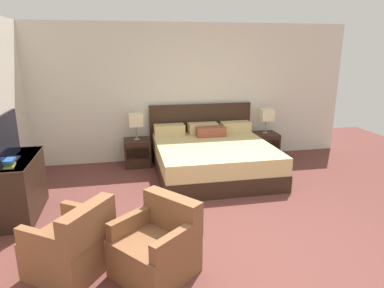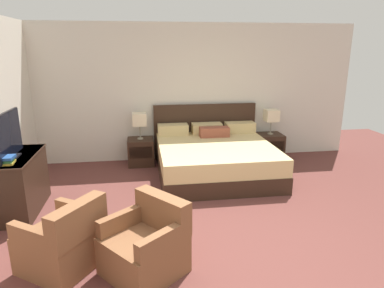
{
  "view_description": "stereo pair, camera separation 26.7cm",
  "coord_description": "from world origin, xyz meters",
  "px_view_note": "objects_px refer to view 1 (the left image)",
  "views": [
    {
      "loc": [
        -1.1,
        -3.03,
        2.2
      ],
      "look_at": [
        -0.08,
        1.99,
        0.75
      ],
      "focal_mm": 32.0,
      "sensor_mm": 36.0,
      "label": 1
    },
    {
      "loc": [
        -0.84,
        -3.08,
        2.2
      ],
      "look_at": [
        -0.08,
        1.99,
        0.75
      ],
      "focal_mm": 32.0,
      "sensor_mm": 36.0,
      "label": 2
    }
  ],
  "objects_px": {
    "armchair_by_window": "(72,246)",
    "nightstand_left": "(137,152)",
    "book_small_top": "(3,161)",
    "table_lamp_left": "(136,120)",
    "book_red_cover": "(5,166)",
    "dresser": "(17,186)",
    "table_lamp_right": "(266,115)",
    "tv": "(7,138)",
    "armchair_companion": "(157,247)",
    "book_blue_cover": "(2,164)",
    "nightstand_right": "(265,145)",
    "bed": "(213,157)"
  },
  "relations": [
    {
      "from": "table_lamp_right",
      "to": "book_red_cover",
      "type": "bearing_deg",
      "value": -153.78
    },
    {
      "from": "bed",
      "to": "table_lamp_left",
      "type": "relative_size",
      "value": 4.14
    },
    {
      "from": "dresser",
      "to": "armchair_companion",
      "type": "distance_m",
      "value": 2.35
    },
    {
      "from": "book_red_cover",
      "to": "book_small_top",
      "type": "distance_m",
      "value": 0.07
    },
    {
      "from": "bed",
      "to": "tv",
      "type": "height_order",
      "value": "tv"
    },
    {
      "from": "nightstand_left",
      "to": "armchair_by_window",
      "type": "height_order",
      "value": "armchair_by_window"
    },
    {
      "from": "tv",
      "to": "armchair_by_window",
      "type": "xyz_separation_m",
      "value": [
        0.87,
        -1.33,
        -0.82
      ]
    },
    {
      "from": "nightstand_left",
      "to": "armchair_companion",
      "type": "relative_size",
      "value": 0.53
    },
    {
      "from": "table_lamp_right",
      "to": "book_small_top",
      "type": "xyz_separation_m",
      "value": [
        -4.27,
        -2.1,
        0.0
      ]
    },
    {
      "from": "bed",
      "to": "book_blue_cover",
      "type": "xyz_separation_m",
      "value": [
        -2.99,
        -1.38,
        0.54
      ]
    },
    {
      "from": "table_lamp_left",
      "to": "dresser",
      "type": "bearing_deg",
      "value": -133.62
    },
    {
      "from": "table_lamp_left",
      "to": "book_red_cover",
      "type": "bearing_deg",
      "value": -128.29
    },
    {
      "from": "nightstand_left",
      "to": "dresser",
      "type": "distance_m",
      "value": 2.42
    },
    {
      "from": "table_lamp_right",
      "to": "armchair_by_window",
      "type": "relative_size",
      "value": 0.52
    },
    {
      "from": "book_red_cover",
      "to": "book_blue_cover",
      "type": "distance_m",
      "value": 0.04
    },
    {
      "from": "nightstand_right",
      "to": "dresser",
      "type": "bearing_deg",
      "value": -157.73
    },
    {
      "from": "nightstand_right",
      "to": "armchair_by_window",
      "type": "xyz_separation_m",
      "value": [
        -3.4,
        -3.16,
        0.03
      ]
    },
    {
      "from": "dresser",
      "to": "armchair_by_window",
      "type": "height_order",
      "value": "dresser"
    },
    {
      "from": "table_lamp_left",
      "to": "armchair_companion",
      "type": "height_order",
      "value": "table_lamp_left"
    },
    {
      "from": "nightstand_right",
      "to": "table_lamp_right",
      "type": "height_order",
      "value": "table_lamp_right"
    },
    {
      "from": "book_red_cover",
      "to": "dresser",
      "type": "bearing_deg",
      "value": 91.83
    },
    {
      "from": "table_lamp_left",
      "to": "book_small_top",
      "type": "relative_size",
      "value": 1.97
    },
    {
      "from": "table_lamp_right",
      "to": "dresser",
      "type": "xyz_separation_m",
      "value": [
        -4.27,
        -1.75,
        -0.47
      ]
    },
    {
      "from": "nightstand_right",
      "to": "table_lamp_left",
      "type": "relative_size",
      "value": 1.02
    },
    {
      "from": "armchair_by_window",
      "to": "book_blue_cover",
      "type": "bearing_deg",
      "value": 130.01
    },
    {
      "from": "table_lamp_right",
      "to": "book_blue_cover",
      "type": "xyz_separation_m",
      "value": [
        -4.29,
        -2.1,
        -0.03
      ]
    },
    {
      "from": "table_lamp_left",
      "to": "tv",
      "type": "xyz_separation_m",
      "value": [
        -1.67,
        -1.83,
        0.21
      ]
    },
    {
      "from": "bed",
      "to": "table_lamp_right",
      "type": "height_order",
      "value": "bed"
    },
    {
      "from": "nightstand_right",
      "to": "armchair_by_window",
      "type": "distance_m",
      "value": 4.64
    },
    {
      "from": "table_lamp_left",
      "to": "nightstand_right",
      "type": "bearing_deg",
      "value": -0.03
    },
    {
      "from": "tv",
      "to": "book_red_cover",
      "type": "xyz_separation_m",
      "value": [
        0.01,
        -0.27,
        -0.28
      ]
    },
    {
      "from": "tv",
      "to": "armchair_companion",
      "type": "height_order",
      "value": "tv"
    },
    {
      "from": "armchair_by_window",
      "to": "nightstand_left",
      "type": "bearing_deg",
      "value": 75.88
    },
    {
      "from": "book_blue_cover",
      "to": "armchair_by_window",
      "type": "height_order",
      "value": "book_blue_cover"
    },
    {
      "from": "book_small_top",
      "to": "armchair_by_window",
      "type": "relative_size",
      "value": 0.27
    },
    {
      "from": "dresser",
      "to": "book_blue_cover",
      "type": "bearing_deg",
      "value": -93.01
    },
    {
      "from": "nightstand_left",
      "to": "dresser",
      "type": "relative_size",
      "value": 0.46
    },
    {
      "from": "table_lamp_right",
      "to": "tv",
      "type": "xyz_separation_m",
      "value": [
        -4.27,
        -1.83,
        0.21
      ]
    },
    {
      "from": "tv",
      "to": "dresser",
      "type": "bearing_deg",
      "value": 91.79
    },
    {
      "from": "book_red_cover",
      "to": "armchair_companion",
      "type": "xyz_separation_m",
      "value": [
        1.7,
        -1.25,
        -0.54
      ]
    },
    {
      "from": "nightstand_right",
      "to": "nightstand_left",
      "type": "bearing_deg",
      "value": 180.0
    },
    {
      "from": "nightstand_left",
      "to": "table_lamp_left",
      "type": "height_order",
      "value": "table_lamp_left"
    },
    {
      "from": "nightstand_left",
      "to": "armchair_by_window",
      "type": "bearing_deg",
      "value": -104.12
    },
    {
      "from": "table_lamp_left",
      "to": "armchair_companion",
      "type": "distance_m",
      "value": 3.4
    },
    {
      "from": "table_lamp_left",
      "to": "book_small_top",
      "type": "xyz_separation_m",
      "value": [
        -1.67,
        -2.1,
        0.0
      ]
    },
    {
      "from": "nightstand_left",
      "to": "book_small_top",
      "type": "relative_size",
      "value": 2.02
    },
    {
      "from": "nightstand_left",
      "to": "dresser",
      "type": "height_order",
      "value": "dresser"
    },
    {
      "from": "dresser",
      "to": "table_lamp_right",
      "type": "bearing_deg",
      "value": 22.28
    },
    {
      "from": "tv",
      "to": "book_blue_cover",
      "type": "relative_size",
      "value": 3.19
    },
    {
      "from": "book_red_cover",
      "to": "book_blue_cover",
      "type": "relative_size",
      "value": 0.85
    }
  ]
}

